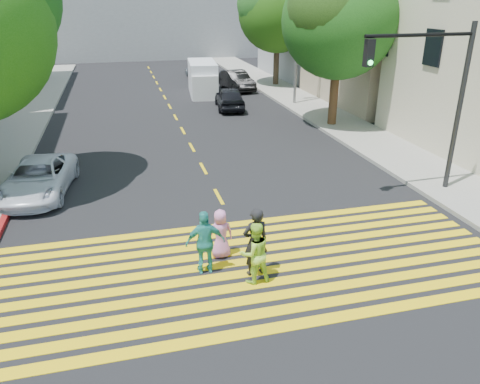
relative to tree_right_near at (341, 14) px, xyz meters
name	(u,v)px	position (x,y,z in m)	size (l,w,h in m)	color
ground	(272,294)	(-7.98, -13.94, -5.70)	(120.00, 120.00, 0.00)	black
sidewalk_left	(29,109)	(-16.48, 8.06, -5.63)	(3.00, 40.00, 0.15)	gray
sidewalk_right	(333,119)	(0.52, 1.06, -5.63)	(3.00, 60.00, 0.15)	gray
curb_red	(6,216)	(-14.88, -7.94, -5.62)	(0.20, 8.00, 0.16)	maroon
crosswalk	(256,266)	(-7.98, -12.66, -5.70)	(13.40, 5.30, 0.01)	yellow
lane_line	(167,102)	(-7.98, 8.56, -5.70)	(0.12, 34.40, 0.01)	yellow
building_right_tan	(406,22)	(7.02, 5.06, -0.70)	(10.00, 10.00, 10.00)	tan
building_right_grey	(332,15)	(7.02, 16.06, -0.70)	(10.00, 10.00, 10.00)	gray
backdrop_block	(138,1)	(-7.98, 34.06, 0.30)	(30.00, 8.00, 12.00)	gray
tree_right_near	(341,14)	(0.00, 0.00, 0.00)	(7.56, 7.55, 8.43)	#493718
tree_right_far	(279,8)	(0.98, 12.37, 0.01)	(6.70, 6.19, 8.46)	black
pedestrian_man	(255,242)	(-8.11, -12.99, -4.79)	(0.66, 0.43, 1.82)	black
pedestrian_woman	(255,253)	(-8.22, -13.31, -4.91)	(0.77, 0.60, 1.59)	#B2EB41
pedestrian_child	(221,234)	(-8.76, -11.93, -5.02)	(0.67, 0.43, 1.36)	pink
pedestrian_extra	(205,242)	(-9.29, -12.59, -4.86)	(0.99, 0.41, 1.69)	teal
white_sedan	(39,178)	(-14.05, -6.12, -5.09)	(2.03, 4.41, 1.23)	white
dark_car_near	(230,98)	(-4.42, 5.41, -5.02)	(1.61, 4.00, 1.36)	black
silver_car	(198,71)	(-4.32, 17.60, -5.10)	(1.68, 4.13, 1.20)	gray
dark_car_parked	(236,81)	(-2.49, 11.41, -5.00)	(1.50, 4.29, 1.41)	black
white_van	(203,79)	(-5.21, 10.27, -4.62)	(2.28, 4.97, 2.27)	white
traffic_signal	(436,88)	(-0.98, -9.45, -1.95)	(3.95, 0.42, 5.79)	#262627
street_lamp	(295,18)	(-0.32, 5.43, -0.41)	(2.09, 0.46, 9.22)	gray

